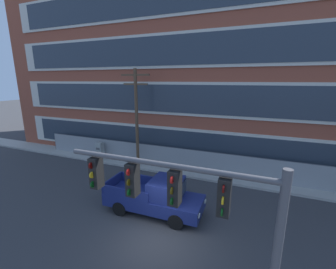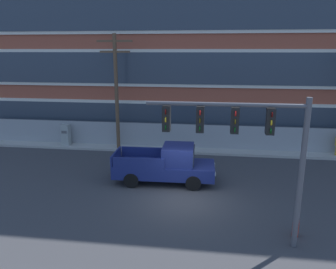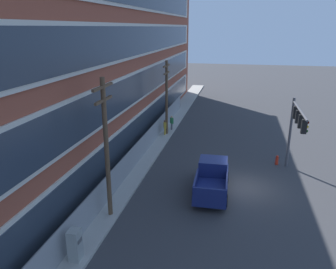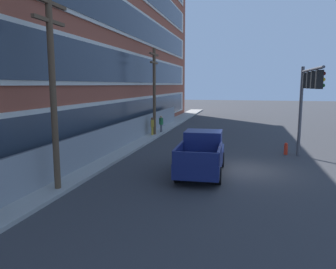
{
  "view_description": "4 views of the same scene",
  "coord_description": "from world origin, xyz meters",
  "px_view_note": "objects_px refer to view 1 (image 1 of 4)",
  "views": [
    {
      "loc": [
        3.78,
        -8.0,
        7.27
      ],
      "look_at": [
        -1.6,
        5.13,
        3.8
      ],
      "focal_mm": 24.0,
      "sensor_mm": 36.0,
      "label": 1
    },
    {
      "loc": [
        1.19,
        -14.53,
        7.09
      ],
      "look_at": [
        -1.26,
        3.97,
        2.22
      ],
      "focal_mm": 35.0,
      "sensor_mm": 36.0,
      "label": 2
    },
    {
      "loc": [
        -21.03,
        0.84,
        10.57
      ],
      "look_at": [
        0.09,
        5.41,
        3.45
      ],
      "focal_mm": 35.0,
      "sensor_mm": 36.0,
      "label": 3
    },
    {
      "loc": [
        -17.27,
        0.14,
        4.47
      ],
      "look_at": [
        -2.31,
        3.62,
        2.12
      ],
      "focal_mm": 35.0,
      "sensor_mm": 36.0,
      "label": 4
    }
  ],
  "objects_px": {
    "pickup_truck_navy": "(156,197)",
    "electrical_cabinet": "(100,152)",
    "traffic_signal_mast": "(191,211)",
    "utility_pole_near_corner": "(137,115)"
  },
  "relations": [
    {
      "from": "pickup_truck_navy",
      "to": "electrical_cabinet",
      "type": "bearing_deg",
      "value": 145.95
    },
    {
      "from": "traffic_signal_mast",
      "to": "pickup_truck_navy",
      "type": "relative_size",
      "value": 1.01
    },
    {
      "from": "utility_pole_near_corner",
      "to": "electrical_cabinet",
      "type": "xyz_separation_m",
      "value": [
        -4.04,
        0.11,
        -3.66
      ]
    },
    {
      "from": "traffic_signal_mast",
      "to": "utility_pole_near_corner",
      "type": "xyz_separation_m",
      "value": [
        -7.85,
        10.96,
        0.36
      ]
    },
    {
      "from": "traffic_signal_mast",
      "to": "electrical_cabinet",
      "type": "xyz_separation_m",
      "value": [
        -11.89,
        11.06,
        -3.29
      ]
    },
    {
      "from": "pickup_truck_navy",
      "to": "utility_pole_near_corner",
      "type": "distance_m",
      "value": 7.85
    },
    {
      "from": "traffic_signal_mast",
      "to": "electrical_cabinet",
      "type": "height_order",
      "value": "traffic_signal_mast"
    },
    {
      "from": "utility_pole_near_corner",
      "to": "pickup_truck_navy",
      "type": "bearing_deg",
      "value": -52.1
    },
    {
      "from": "utility_pole_near_corner",
      "to": "electrical_cabinet",
      "type": "height_order",
      "value": "utility_pole_near_corner"
    },
    {
      "from": "electrical_cabinet",
      "to": "pickup_truck_navy",
      "type": "bearing_deg",
      "value": -34.05
    }
  ]
}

